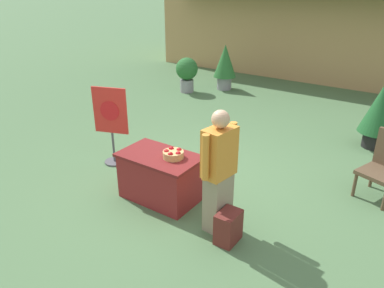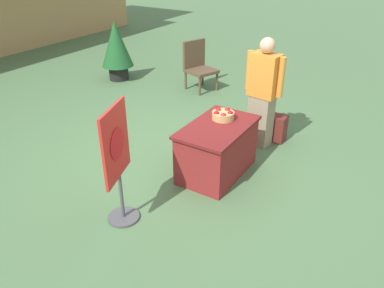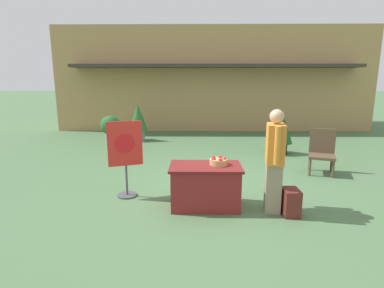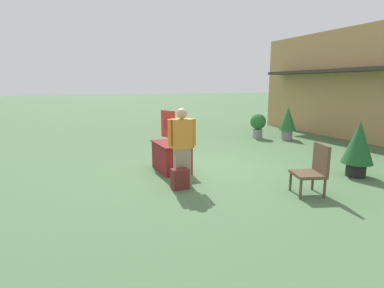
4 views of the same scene
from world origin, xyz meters
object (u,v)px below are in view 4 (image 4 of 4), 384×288
Objects in this scene: potted_plant_far_left at (358,146)px; backpack at (180,179)px; potted_plant_far_right at (258,124)px; apple_basket at (176,142)px; poster_board at (168,131)px; patio_chair at (314,168)px; display_table at (171,157)px; potted_plant_near_right at (288,121)px; person_visitor at (182,146)px.

backpack is at bearing -102.83° from potted_plant_far_left.
apple_basket is at bearing -56.62° from potted_plant_far_right.
patio_chair is at bearing 90.26° from poster_board.
backpack is (1.11, -0.36, -0.56)m from apple_basket.
poster_board is 1.38× the size of patio_chair.
potted_plant_far_right is at bearing 121.33° from display_table.
display_table is 1.17× the size of patio_chair.
backpack is 2.66m from patio_chair.
patio_chair reaches higher than backpack.
poster_board is 5.30m from potted_plant_near_right.
poster_board reaches higher than potted_plant_near_right.
display_table is 0.91× the size of potted_plant_near_right.
patio_chair is (1.38, 2.25, 0.32)m from backpack.
potted_plant_far_right reaches higher than backpack.
poster_board reaches higher than potted_plant_far_right.
potted_plant_far_left reaches higher than patio_chair.
potted_plant_far_left is 1.01× the size of potted_plant_near_right.
apple_basket is 0.30× the size of potted_plant_far_right.
display_table is 0.85× the size of poster_board.
potted_plant_far_right is (-2.94, 4.83, 0.22)m from display_table.
patio_chair is at bearing -37.33° from potted_plant_near_right.
patio_chair is at bearing 35.61° from display_table.
patio_chair is (1.63, 2.10, -0.31)m from person_visitor.
backpack is (0.25, -0.16, -0.63)m from person_visitor.
poster_board is 1.06× the size of potted_plant_far_left.
apple_basket is at bearing 162.20° from backpack.
backpack is at bearing -11.88° from patio_chair.
display_table is 0.71× the size of person_visitor.
person_visitor reaches higher than potted_plant_far_left.
potted_plant_far_right is 1.14m from potted_plant_near_right.
poster_board reaches higher than backpack.
patio_chair is (2.71, 1.94, 0.17)m from display_table.
person_visitor is 2.57m from poster_board.
potted_plant_near_right reaches higher than patio_chair.
poster_board is at bearing -50.41° from patio_chair.
person_visitor is at bearing -8.33° from display_table.
person_visitor is at bearing 56.84° from poster_board.
apple_basket is at bearing -33.17° from patio_chair.
patio_chair is 1.90m from potted_plant_far_left.
potted_plant_near_right is (0.74, 0.85, 0.16)m from potted_plant_far_right.
potted_plant_near_right is at bearing -52.39° from person_visitor.
person_visitor reaches higher than poster_board.
person_visitor is 6.69m from potted_plant_near_right.
poster_board is 4.40m from patio_chair.
patio_chair reaches higher than apple_basket.
apple_basket is 4.26m from potted_plant_far_left.
potted_plant_far_left is (1.18, 3.93, -0.10)m from person_visitor.
potted_plant_far_left reaches higher than potted_plant_near_right.
patio_chair is at bearing -76.29° from potted_plant_far_left.
poster_board is at bearing -5.07° from person_visitor.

